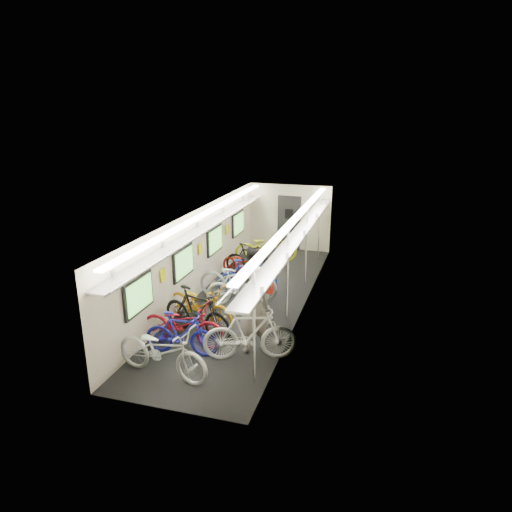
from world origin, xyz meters
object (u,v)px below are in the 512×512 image
Objects in this scene: bicycle_0 at (162,351)px; backpack at (267,284)px; passenger_near at (254,309)px; bicycle_1 at (181,334)px; passenger_mid at (252,279)px.

bicycle_0 is 2.70m from backpack.
bicycle_0 is 2.04m from passenger_near.
backpack is at bearing -25.55° from bicycle_0.
bicycle_0 is 1.29× the size of bicycle_1.
passenger_near is 1.15× the size of passenger_mid.
bicycle_1 is at bearing -128.84° from backpack.
passenger_mid is (0.78, 2.55, 0.37)m from bicycle_1.
passenger_mid reaches higher than backpack.
bicycle_0 reaches higher than bicycle_1.
backpack is at bearing -54.54° from bicycle_1.
passenger_mid is (-0.63, 1.99, -0.13)m from passenger_near.
passenger_near is at bearing -35.04° from bicycle_0.
bicycle_1 is at bearing 10.16° from bicycle_0.
backpack is (1.51, 1.26, 0.80)m from bicycle_1.
passenger_near is 2.10m from passenger_mid.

